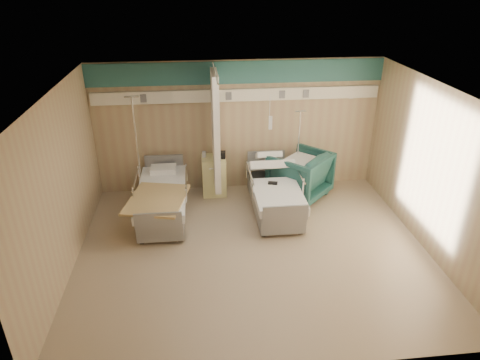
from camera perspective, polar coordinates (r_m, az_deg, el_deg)
The scene contains 13 objects.
ground at distance 7.56m, azimuth 1.72°, elevation -9.35°, with size 6.00×5.00×0.00m, color #9B8A6B.
room_walls at distance 6.88m, azimuth 1.39°, elevation 4.60°, with size 6.04×5.04×2.82m.
bed_right at distance 8.56m, azimuth 4.57°, elevation -2.30°, with size 1.00×2.16×0.63m, color white, non-canonical shape.
bed_left at distance 8.47m, azimuth -10.26°, elevation -3.04°, with size 1.00×2.16×0.63m, color white, non-canonical shape.
bedside_cabinet at distance 9.19m, azimuth -3.48°, elevation 0.60°, with size 0.50×0.48×0.85m, color #EDE594.
visitor_armchair at distance 9.13m, azimuth 7.96°, elevation 0.74°, with size 1.07×1.10×1.00m, color #20514D.
waffle_blanket at distance 8.87m, azimuth 8.20°, elevation 3.72°, with size 0.59×0.53×0.07m, color silver.
iv_stand_right at distance 9.38m, azimuth 7.53°, elevation 0.63°, with size 0.33×0.33×1.83m.
iv_stand_left at distance 9.13m, azimuth -13.07°, elevation -0.01°, with size 0.40×0.40×2.25m.
call_remote at distance 8.37m, azimuth 4.39°, elevation -0.41°, with size 0.18×0.08×0.04m, color black.
tan_blanket at distance 7.91m, azimuth -11.03°, elevation -2.56°, with size 0.98×1.23×0.04m, color tan.
toiletry_bag at distance 8.96m, azimuth -2.74°, elevation 3.37°, with size 0.25×0.16×0.13m, color black.
white_cup at distance 9.02m, azimuth -4.82°, elevation 3.45°, with size 0.08×0.08×0.12m, color white.
Camera 1 is at (-0.88, -6.08, 4.41)m, focal length 32.00 mm.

